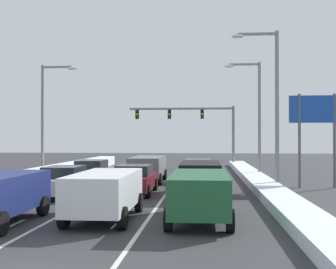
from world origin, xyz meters
TOP-DOWN VIEW (x-y plane):
  - ground_plane at (0.00, 14.82)m, footprint 120.00×120.00m
  - lane_stripe_between_right_lane_and_center_lane at (1.70, 18.53)m, footprint 0.14×40.76m
  - lane_stripe_between_center_lane_and_left_lane at (-1.70, 18.53)m, footprint 0.14×40.76m
  - snow_bank_right_shoulder at (7.00, 18.53)m, footprint 1.51×40.76m
  - snow_bank_left_shoulder at (-7.00, 18.53)m, footprint 1.62×40.76m
  - suv_green_right_lane_nearest at (3.55, 7.01)m, footprint 2.16×4.90m
  - suv_black_right_lane_second at (3.50, 13.97)m, footprint 2.16×4.90m
  - sedan_red_right_lane_third at (3.23, 20.87)m, footprint 2.00×4.50m
  - suv_white_center_lane_nearest at (0.17, 7.14)m, footprint 2.16×4.90m
  - sedan_maroon_center_lane_second at (0.07, 14.28)m, footprint 2.00×4.50m
  - suv_gray_center_lane_third at (-0.04, 20.18)m, footprint 2.16×4.90m
  - sedan_silver_left_lane_second at (-3.22, 12.95)m, footprint 2.00×4.50m
  - sedan_tan_left_lane_third at (-3.43, 18.97)m, footprint 2.00×4.50m
  - traffic_light_gantry at (2.77, 37.04)m, footprint 10.94×0.47m
  - street_lamp_right_near at (7.41, 16.67)m, footprint 2.66×0.36m
  - street_lamp_right_mid at (7.32, 24.08)m, footprint 2.66×0.36m
  - street_lamp_left_mid at (-7.69, 22.54)m, footprint 2.66×0.36m
  - roadside_sign_right at (10.24, 17.93)m, footprint 3.20×0.16m

SIDE VIEW (x-z plane):
  - ground_plane at x=0.00m, z-range 0.00..0.00m
  - lane_stripe_between_right_lane_and_center_lane at x=1.70m, z-range 0.00..0.01m
  - lane_stripe_between_center_lane_and_left_lane at x=-1.70m, z-range 0.00..0.01m
  - snow_bank_right_shoulder at x=7.00m, z-range 0.00..0.45m
  - snow_bank_left_shoulder at x=-7.00m, z-range 0.00..0.91m
  - sedan_red_right_lane_third at x=3.23m, z-range 0.01..1.52m
  - sedan_maroon_center_lane_second at x=0.07m, z-range 0.01..1.52m
  - sedan_silver_left_lane_second at x=-3.22m, z-range 0.01..1.52m
  - sedan_tan_left_lane_third at x=-3.43m, z-range 0.01..1.52m
  - suv_green_right_lane_nearest at x=3.55m, z-range 0.18..1.85m
  - suv_black_right_lane_second at x=3.50m, z-range 0.18..1.85m
  - suv_white_center_lane_nearest at x=0.17m, z-range 0.18..1.85m
  - suv_gray_center_lane_third at x=-0.04m, z-range 0.18..1.85m
  - roadside_sign_right at x=10.24m, z-range 1.27..6.77m
  - traffic_light_gantry at x=2.77m, z-range 1.64..7.84m
  - street_lamp_left_mid at x=-7.69m, z-range 0.81..9.01m
  - street_lamp_right_mid at x=7.32m, z-range 0.81..9.27m
  - street_lamp_right_near at x=7.41m, z-range 0.82..9.75m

